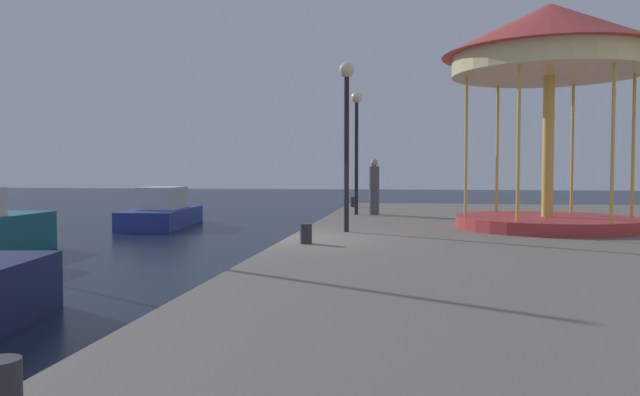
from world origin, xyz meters
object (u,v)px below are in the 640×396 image
object	(u,v)px
bollard_north	(306,234)
person_far_corner	(374,188)
lamp_post_near_edge	(347,115)
bollard_south	(353,202)
bollard_center	(0,394)
carousel	(550,60)
motorboat_blue	(162,212)
lamp_post_mid_promenade	(356,130)

from	to	relation	value
bollard_north	person_far_corner	bearing A→B (deg)	84.07
lamp_post_near_edge	bollard_north	world-z (taller)	lamp_post_near_edge
bollard_south	bollard_center	world-z (taller)	same
carousel	bollard_center	distance (m)	14.94
carousel	bollard_north	bearing A→B (deg)	-143.46
carousel	person_far_corner	xyz separation A→B (m)	(-4.64, 4.32, -3.38)
carousel	bollard_center	bearing A→B (deg)	-113.56
bollard_center	bollard_south	bearing A→B (deg)	89.92
lamp_post_near_edge	bollard_south	size ratio (longest dim) A/B	10.10
carousel	bollard_center	size ratio (longest dim) A/B	14.13
bollard_north	bollard_center	bearing A→B (deg)	-91.49
lamp_post_near_edge	bollard_center	world-z (taller)	lamp_post_near_edge
bollard_south	lamp_post_near_edge	bearing A→B (deg)	-85.66
carousel	bollard_north	world-z (taller)	carousel
motorboat_blue	carousel	bearing A→B (deg)	-29.46
carousel	bollard_north	distance (m)	7.96
bollard_center	person_far_corner	world-z (taller)	person_far_corner
motorboat_blue	bollard_north	size ratio (longest dim) A/B	13.48
carousel	bollard_south	bearing A→B (deg)	123.93
carousel	lamp_post_mid_promenade	xyz separation A→B (m)	(-5.22, 4.23, -1.45)
bollard_south	bollard_north	distance (m)	12.58
motorboat_blue	bollard_north	xyz separation A→B (m)	(7.91, -11.67, 0.42)
lamp_post_mid_promenade	bollard_center	world-z (taller)	lamp_post_mid_promenade
lamp_post_mid_promenade	person_far_corner	bearing A→B (deg)	9.23
bollard_south	person_far_corner	world-z (taller)	person_far_corner
lamp_post_mid_promenade	bollard_north	world-z (taller)	lamp_post_mid_promenade
bollard_north	bollard_center	distance (m)	9.10
motorboat_blue	lamp_post_near_edge	world-z (taller)	lamp_post_near_edge
lamp_post_near_edge	bollard_center	size ratio (longest dim) A/B	10.10
carousel	bollard_north	size ratio (longest dim) A/B	14.13
bollard_center	bollard_north	bearing A→B (deg)	88.51
bollard_center	person_far_corner	distance (m)	17.55
motorboat_blue	bollard_center	world-z (taller)	motorboat_blue
lamp_post_near_edge	bollard_center	xyz separation A→B (m)	(-0.80, -11.59, -2.59)
lamp_post_mid_promenade	bollard_center	distance (m)	17.61
motorboat_blue	bollard_south	size ratio (longest dim) A/B	13.48
bollard_north	person_far_corner	xyz separation A→B (m)	(0.87, 8.41, 0.67)
carousel	bollard_south	world-z (taller)	carousel
lamp_post_mid_promenade	bollard_north	distance (m)	8.71
person_far_corner	carousel	bearing A→B (deg)	-42.98
bollard_south	bollard_center	distance (m)	21.68
carousel	lamp_post_mid_promenade	world-z (taller)	carousel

